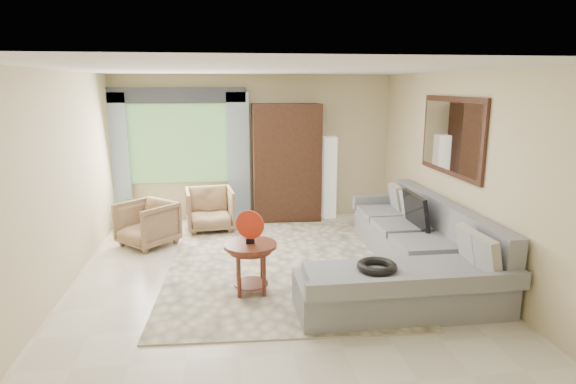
{
  "coord_description": "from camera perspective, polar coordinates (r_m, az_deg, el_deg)",
  "views": [
    {
      "loc": [
        -0.6,
        -5.75,
        2.44
      ],
      "look_at": [
        0.25,
        0.35,
        1.05
      ],
      "focal_mm": 30.0,
      "sensor_mm": 36.0,
      "label": 1
    }
  ],
  "objects": [
    {
      "name": "ground",
      "position": [
        6.27,
        -1.85,
        -10.18
      ],
      "size": [
        6.0,
        6.0,
        0.0
      ],
      "primitive_type": "plane",
      "color": "silver",
      "rests_on": "ground"
    },
    {
      "name": "area_rug",
      "position": [
        6.69,
        -0.88,
        -8.57
      ],
      "size": [
        3.21,
        4.16,
        0.02
      ],
      "primitive_type": "cube",
      "rotation": [
        0.0,
        0.0,
        -0.05
      ],
      "color": "beige",
      "rests_on": "ground"
    },
    {
      "name": "sectional_sofa",
      "position": [
        6.43,
        14.45,
        -7.3
      ],
      "size": [
        2.3,
        3.46,
        0.9
      ],
      "color": "gray",
      "rests_on": "ground"
    },
    {
      "name": "tv_screen",
      "position": [
        6.91,
        14.91,
        -2.13
      ],
      "size": [
        0.14,
        0.74,
        0.48
      ],
      "primitive_type": "cube",
      "rotation": [
        0.0,
        -0.17,
        0.0
      ],
      "color": "black",
      "rests_on": "sectional_sofa"
    },
    {
      "name": "garden_hose",
      "position": [
        5.25,
        10.49,
        -8.65
      ],
      "size": [
        0.43,
        0.43,
        0.09
      ],
      "primitive_type": "torus",
      "color": "black",
      "rests_on": "sectional_sofa"
    },
    {
      "name": "coffee_table",
      "position": [
        5.74,
        -4.44,
        -8.91
      ],
      "size": [
        0.62,
        0.62,
        0.62
      ],
      "rotation": [
        0.0,
        0.0,
        -0.14
      ],
      "color": "#441D12",
      "rests_on": "ground"
    },
    {
      "name": "red_disc",
      "position": [
        5.57,
        -4.53,
        -3.88
      ],
      "size": [
        0.32,
        0.16,
        0.34
      ],
      "primitive_type": "cylinder",
      "rotation": [
        1.57,
        0.0,
        -0.4
      ],
      "color": "#B62712",
      "rests_on": "coffee_table"
    },
    {
      "name": "armchair_left",
      "position": [
        7.69,
        -16.36,
        -3.64
      ],
      "size": [
        1.05,
        1.05,
        0.69
      ],
      "primitive_type": "imported",
      "rotation": [
        0.0,
        0.0,
        -0.77
      ],
      "color": "#9E8056",
      "rests_on": "ground"
    },
    {
      "name": "armchair_right",
      "position": [
        8.26,
        -9.24,
        -2.04
      ],
      "size": [
        0.85,
        0.87,
        0.72
      ],
      "primitive_type": "imported",
      "rotation": [
        0.0,
        0.0,
        0.11
      ],
      "color": "#987153",
      "rests_on": "ground"
    },
    {
      "name": "potted_plant",
      "position": [
        8.68,
        -17.81,
        -2.25
      ],
      "size": [
        0.64,
        0.6,
        0.58
      ],
      "primitive_type": "imported",
      "rotation": [
        0.0,
        0.0,
        -0.35
      ],
      "color": "#999999",
      "rests_on": "ground"
    },
    {
      "name": "armoire",
      "position": [
        8.65,
        -0.19,
        3.48
      ],
      "size": [
        1.2,
        0.55,
        2.1
      ],
      "primitive_type": "cube",
      "color": "black",
      "rests_on": "ground"
    },
    {
      "name": "floor_lamp",
      "position": [
        8.91,
        4.87,
        1.73
      ],
      "size": [
        0.24,
        0.24,
        1.5
      ],
      "primitive_type": "cube",
      "color": "silver",
      "rests_on": "ground"
    },
    {
      "name": "window",
      "position": [
        8.81,
        -12.82,
        5.62
      ],
      "size": [
        1.8,
        0.04,
        1.4
      ],
      "primitive_type": "cube",
      "color": "#669E59",
      "rests_on": "wall_back"
    },
    {
      "name": "curtain_left",
      "position": [
        8.91,
        -19.54,
        3.66
      ],
      "size": [
        0.4,
        0.08,
        2.3
      ],
      "primitive_type": "cube",
      "color": "#9EB7CC",
      "rests_on": "ground"
    },
    {
      "name": "curtain_right",
      "position": [
        8.73,
        -5.89,
        4.15
      ],
      "size": [
        0.4,
        0.08,
        2.3
      ],
      "primitive_type": "cube",
      "color": "#9EB7CC",
      "rests_on": "ground"
    },
    {
      "name": "valance",
      "position": [
        8.68,
        -13.13,
        11.14
      ],
      "size": [
        2.4,
        0.12,
        0.26
      ],
      "primitive_type": "cube",
      "color": "#1E232D",
      "rests_on": "wall_back"
    },
    {
      "name": "wall_mirror",
      "position": [
        6.85,
        18.77,
        6.28
      ],
      "size": [
        0.05,
        1.7,
        1.05
      ],
      "color": "black",
      "rests_on": "wall_right"
    }
  ]
}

